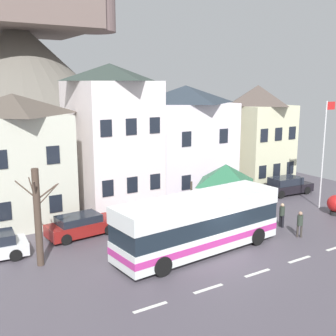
{
  "coord_description": "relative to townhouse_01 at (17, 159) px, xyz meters",
  "views": [
    {
      "loc": [
        -13.75,
        -16.03,
        9.11
      ],
      "look_at": [
        -0.97,
        4.4,
        4.17
      ],
      "focal_mm": 44.81,
      "sensor_mm": 36.0,
      "label": 1
    }
  ],
  "objects": [
    {
      "name": "townhouse_04",
      "position": [
        20.86,
        -0.32,
        0.23
      ],
      "size": [
        5.02,
        5.35,
        8.88
      ],
      "color": "beige",
      "rests_on": "ground_plane"
    },
    {
      "name": "pedestrian_02",
      "position": [
        13.43,
        -12.0,
        -3.24
      ],
      "size": [
        0.34,
        0.34,
        1.61
      ],
      "color": "#38332D",
      "rests_on": "ground_plane"
    },
    {
      "name": "townhouse_01",
      "position": [
        0.0,
        0.0,
        0.0
      ],
      "size": [
        6.11,
        5.98,
        8.42
      ],
      "color": "beige",
      "rests_on": "ground_plane"
    },
    {
      "name": "pedestrian_00",
      "position": [
        13.9,
        -10.14,
        -3.37
      ],
      "size": [
        0.33,
        0.38,
        1.57
      ],
      "color": "black",
      "rests_on": "ground_plane"
    },
    {
      "name": "parked_car_02",
      "position": [
        20.37,
        -4.61,
        -3.52
      ],
      "size": [
        4.39,
        2.16,
        1.43
      ],
      "rotation": [
        0.0,
        0.0,
        -0.08
      ],
      "color": "black",
      "rests_on": "ground_plane"
    },
    {
      "name": "harbour_buoy",
      "position": [
        18.96,
        -10.37,
        -3.42
      ],
      "size": [
        1.18,
        1.18,
        1.43
      ],
      "color": "black",
      "rests_on": "ground_plane"
    },
    {
      "name": "parked_car_03",
      "position": [
        2.44,
        -4.85,
        -3.55
      ],
      "size": [
        4.3,
        2.11,
        1.33
      ],
      "rotation": [
        0.0,
        0.0,
        0.08
      ],
      "color": "maroon",
      "rests_on": "ground_plane"
    },
    {
      "name": "bare_tree_01",
      "position": [
        -0.8,
        -7.71,
        -1.64
      ],
      "size": [
        1.95,
        1.62,
        5.01
      ],
      "color": "#47382D",
      "rests_on": "ground_plane"
    },
    {
      "name": "bus_shelter",
      "position": [
        12.05,
        -6.7,
        -1.17
      ],
      "size": [
        3.6,
        3.6,
        3.73
      ],
      "color": "#473D33",
      "rests_on": "ground_plane"
    },
    {
      "name": "townhouse_02",
      "position": [
        6.89,
        0.27,
        1.01
      ],
      "size": [
        5.46,
        6.52,
        10.44
      ],
      "color": "white",
      "rests_on": "ground_plane"
    },
    {
      "name": "transit_bus",
      "position": [
        7.03,
        -10.56,
        -2.64
      ],
      "size": [
        10.0,
        3.33,
        3.12
      ],
      "rotation": [
        0.0,
        0.0,
        0.08
      ],
      "color": "white",
      "rests_on": "ground_plane"
    },
    {
      "name": "hilltop_castle",
      "position": [
        5.37,
        20.44,
        4.47
      ],
      "size": [
        33.27,
        33.27,
        24.7
      ],
      "color": "#6A655C",
      "rests_on": "ground_plane"
    },
    {
      "name": "pedestrian_01",
      "position": [
        13.58,
        -8.52,
        -3.35
      ],
      "size": [
        0.35,
        0.35,
        1.53
      ],
      "color": "#38332D",
      "rests_on": "ground_plane"
    },
    {
      "name": "townhouse_03",
      "position": [
        13.13,
        -0.29,
        0.23
      ],
      "size": [
        6.95,
        5.41,
        8.88
      ],
      "color": "white",
      "rests_on": "ground_plane"
    },
    {
      "name": "flagpole",
      "position": [
        19.48,
        -8.69,
        0.28
      ],
      "size": [
        0.95,
        0.1,
        7.84
      ],
      "color": "silver",
      "rests_on": "ground_plane"
    },
    {
      "name": "parked_car_00",
      "position": [
        14.17,
        -4.67,
        -3.61
      ],
      "size": [
        4.69,
        2.17,
        1.21
      ],
      "rotation": [
        0.0,
        0.0,
        -0.06
      ],
      "color": "silver",
      "rests_on": "ground_plane"
    },
    {
      "name": "ground_plane",
      "position": [
        7.89,
        -11.96,
        -4.24
      ],
      "size": [
        40.0,
        60.0,
        0.07
      ],
      "color": "#4F4953"
    },
    {
      "name": "public_bench",
      "position": [
        12.61,
        -5.1,
        -3.75
      ],
      "size": [
        1.44,
        0.48,
        0.87
      ],
      "color": "brown",
      "rests_on": "ground_plane"
    }
  ]
}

